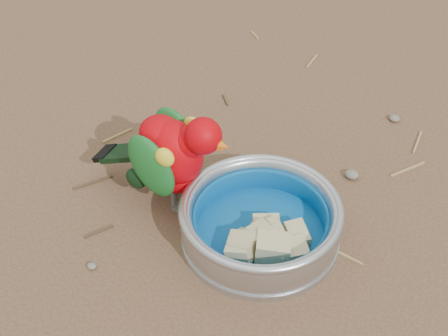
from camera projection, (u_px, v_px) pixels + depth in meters
The scene contains 6 objects.
ground at pixel (298, 224), 0.94m from camera, with size 60.00×60.00×0.00m, color brown.
food_bowl at pixel (260, 235), 0.91m from camera, with size 0.21×0.21×0.02m, color #B2B2BA.
bowl_wall at pixel (261, 219), 0.89m from camera, with size 0.21×0.21×0.04m, color #B2B2BA, non-canonical shape.
fruit_wedges at pixel (261, 223), 0.90m from camera, with size 0.13×0.13×0.03m, color tan, non-canonical shape.
lory_parrot at pixel (173, 160), 0.92m from camera, with size 0.09×0.19×0.15m, color #BC0008, non-canonical shape.
ground_debris at pixel (299, 221), 0.94m from camera, with size 0.90×0.80×0.01m, color #A2844F, non-canonical shape.
Camera 1 is at (0.25, -0.61, 0.68)m, focal length 55.00 mm.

